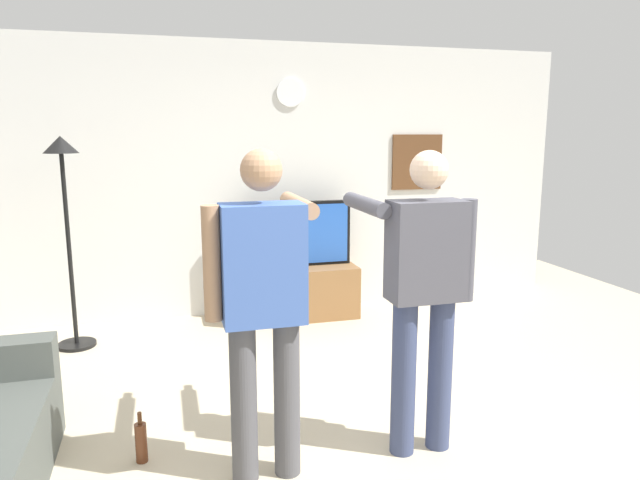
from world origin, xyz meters
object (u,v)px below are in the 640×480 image
at_px(television, 297,234).
at_px(person_standing_nearer_couch, 424,285).
at_px(framed_picture, 417,162).
at_px(floor_lamp, 65,199).
at_px(wall_clock, 290,93).
at_px(tv_stand, 298,292).
at_px(person_standing_nearer_lamp, 263,297).
at_px(beverage_bottle, 141,442).

distance_m(television, person_standing_nearer_couch, 2.62).
relative_size(framed_picture, floor_lamp, 0.32).
relative_size(television, wall_clock, 3.96).
relative_size(framed_picture, person_standing_nearer_couch, 0.34).
distance_m(television, wall_clock, 1.39).
bearing_deg(television, person_standing_nearer_couch, -87.40).
xyz_separation_m(tv_stand, framed_picture, (1.38, 0.30, 1.26)).
height_order(person_standing_nearer_lamp, beverage_bottle, person_standing_nearer_lamp).
bearing_deg(television, wall_clock, 90.00).
relative_size(tv_stand, beverage_bottle, 3.87).
bearing_deg(person_standing_nearer_lamp, framed_picture, 52.94).
height_order(tv_stand, person_standing_nearer_couch, person_standing_nearer_couch).
relative_size(television, person_standing_nearer_lamp, 0.62).
bearing_deg(wall_clock, tv_stand, -90.00).
bearing_deg(wall_clock, person_standing_nearer_couch, -87.62).
bearing_deg(television, tv_stand, -90.00).
height_order(television, framed_picture, framed_picture).
relative_size(tv_stand, person_standing_nearer_couch, 0.66).
bearing_deg(wall_clock, person_standing_nearer_lamp, -105.44).
distance_m(floor_lamp, person_standing_nearer_lamp, 2.65).
bearing_deg(tv_stand, person_standing_nearer_couch, -87.35).
xyz_separation_m(person_standing_nearer_lamp, person_standing_nearer_couch, (0.91, 0.02, -0.01)).
xyz_separation_m(floor_lamp, person_standing_nearer_couch, (2.16, -2.29, -0.30)).
distance_m(television, beverage_bottle, 2.84).
bearing_deg(person_standing_nearer_couch, wall_clock, 92.38).
height_order(television, beverage_bottle, television).
height_order(wall_clock, person_standing_nearer_lamp, wall_clock).
distance_m(tv_stand, person_standing_nearer_lamp, 2.80).
xyz_separation_m(wall_clock, floor_lamp, (-2.05, -0.56, -0.92)).
distance_m(framed_picture, floor_lamp, 3.48).
xyz_separation_m(tv_stand, beverage_bottle, (-1.45, -2.28, -0.14)).
height_order(tv_stand, beverage_bottle, tv_stand).
bearing_deg(person_standing_nearer_couch, person_standing_nearer_lamp, -178.48).
xyz_separation_m(wall_clock, person_standing_nearer_lamp, (-0.79, -2.88, -1.21)).
xyz_separation_m(person_standing_nearer_couch, beverage_bottle, (-1.57, 0.28, -0.87)).
xyz_separation_m(tv_stand, floor_lamp, (-2.05, -0.27, 1.03)).
height_order(tv_stand, framed_picture, framed_picture).
bearing_deg(tv_stand, wall_clock, 90.00).
xyz_separation_m(television, person_standing_nearer_lamp, (-0.79, -2.63, 0.16)).
bearing_deg(tv_stand, beverage_bottle, -122.46).
relative_size(tv_stand, person_standing_nearer_lamp, 0.66).
bearing_deg(person_standing_nearer_couch, tv_stand, 92.65).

